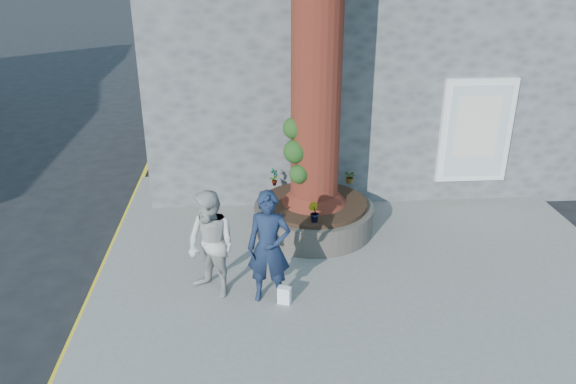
{
  "coord_description": "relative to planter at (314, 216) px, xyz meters",
  "views": [
    {
      "loc": [
        -0.39,
        -7.74,
        5.22
      ],
      "look_at": [
        0.25,
        1.28,
        1.25
      ],
      "focal_mm": 35.0,
      "sensor_mm": 36.0,
      "label": 1
    }
  ],
  "objects": [
    {
      "name": "yellow_line",
      "position": [
        -3.85,
        -1.0,
        -0.41
      ],
      "size": [
        0.1,
        30.0,
        0.01
      ],
      "primitive_type": "cube",
      "color": "yellow",
      "rests_on": "ground"
    },
    {
      "name": "ground",
      "position": [
        -0.8,
        -2.0,
        -0.41
      ],
      "size": [
        120.0,
        120.0,
        0.0
      ],
      "primitive_type": "plane",
      "color": "black",
      "rests_on": "ground"
    },
    {
      "name": "plant_b",
      "position": [
        -0.1,
        -0.85,
        0.49
      ],
      "size": [
        0.27,
        0.27,
        0.36
      ],
      "primitive_type": "imported",
      "rotation": [
        0.0,
        0.0,
        2.4
      ],
      "color": "gray",
      "rests_on": "planter"
    },
    {
      "name": "woman",
      "position": [
        -1.84,
        -2.08,
        0.58
      ],
      "size": [
        1.07,
        1.06,
        1.75
      ],
      "primitive_type": "imported",
      "rotation": [
        0.0,
        0.0,
        -0.72
      ],
      "color": "#B1AEAA",
      "rests_on": "pavement"
    },
    {
      "name": "pavement",
      "position": [
        0.7,
        -1.0,
        -0.35
      ],
      "size": [
        9.0,
        8.0,
        0.12
      ],
      "primitive_type": "cube",
      "color": "slate",
      "rests_on": "ground"
    },
    {
      "name": "planter",
      "position": [
        0.0,
        0.0,
        0.0
      ],
      "size": [
        2.3,
        2.3,
        0.6
      ],
      "color": "black",
      "rests_on": "pavement"
    },
    {
      "name": "stone_shop",
      "position": [
        1.7,
        5.2,
        2.75
      ],
      "size": [
        10.3,
        8.3,
        6.3
      ],
      "color": "#4B4E50",
      "rests_on": "ground"
    },
    {
      "name": "plant_c",
      "position": [
        -0.85,
        -0.85,
        0.49
      ],
      "size": [
        0.28,
        0.28,
        0.36
      ],
      "primitive_type": "imported",
      "rotation": [
        0.0,
        0.0,
        3.84
      ],
      "color": "gray",
      "rests_on": "planter"
    },
    {
      "name": "plant_d",
      "position": [
        0.85,
        0.85,
        0.45
      ],
      "size": [
        0.33,
        0.33,
        0.28
      ],
      "primitive_type": "imported",
      "rotation": [
        0.0,
        0.0,
        5.26
      ],
      "color": "gray",
      "rests_on": "planter"
    },
    {
      "name": "shopping_bag",
      "position": [
        -0.73,
        -2.44,
        -0.15
      ],
      "size": [
        0.23,
        0.18,
        0.28
      ],
      "primitive_type": "cube",
      "rotation": [
        0.0,
        0.0,
        -0.37
      ],
      "color": "white",
      "rests_on": "pavement"
    },
    {
      "name": "man",
      "position": [
        -0.95,
        -2.3,
        0.62
      ],
      "size": [
        0.72,
        0.53,
        1.83
      ],
      "primitive_type": "imported",
      "rotation": [
        0.0,
        0.0,
        -0.15
      ],
      "color": "#15203A",
      "rests_on": "pavement"
    },
    {
      "name": "plant_a",
      "position": [
        -0.72,
        0.85,
        0.49
      ],
      "size": [
        0.23,
        0.23,
        0.36
      ],
      "primitive_type": "imported",
      "rotation": [
        0.0,
        0.0,
        0.75
      ],
      "color": "gray",
      "rests_on": "planter"
    }
  ]
}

